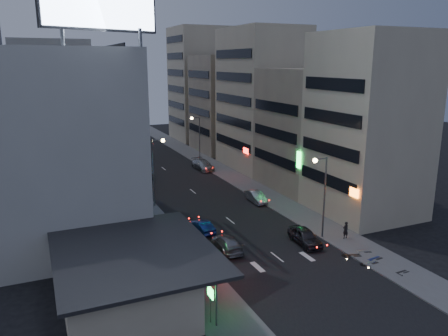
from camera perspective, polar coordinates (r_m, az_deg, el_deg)
ground at (r=36.76m, az=10.21°, el=-13.82°), size 180.00×180.00×0.00m
sidewalk_left at (r=60.16m, az=-12.59°, el=-2.83°), size 4.00×120.00×0.12m
sidewalk_right at (r=64.95m, az=1.36°, el=-1.27°), size 4.00×120.00×0.12m
food_court at (r=32.74m, az=-13.08°, el=-13.69°), size 11.00×13.00×3.88m
white_building at (r=47.45m, az=-21.41°, el=3.24°), size 14.00×24.00×18.00m
shophouse_near at (r=50.72m, az=18.25°, el=5.27°), size 10.00×11.00×20.00m
shophouse_mid at (r=60.23m, az=11.18°, el=5.01°), size 11.00×12.00×16.00m
shophouse_far at (r=70.61m, az=4.88°, el=8.92°), size 10.00×14.00×22.00m
far_left_a at (r=72.16m, az=-21.31°, el=7.35°), size 11.00×10.00×20.00m
far_left_b at (r=85.32m, az=-21.96°, el=6.45°), size 12.00×10.00×15.00m
far_right_a at (r=84.41m, az=0.23°, el=8.39°), size 11.00×12.00×18.00m
far_right_b at (r=97.30m, az=-2.91°, el=10.85°), size 12.00×12.00×24.00m
street_lamp_right_near at (r=42.57m, az=12.64°, el=-2.29°), size 1.60×0.44×8.02m
street_lamp_left at (r=51.72m, az=-8.84°, el=0.72°), size 1.60×0.44×8.02m
street_lamp_right_far at (r=72.08m, az=-3.52°, el=4.53°), size 1.60×0.44×8.02m
parked_car_right_near at (r=42.50m, az=10.52°, el=-8.77°), size 2.18×4.62×1.53m
parked_car_right_mid at (r=53.99m, az=4.19°, el=-3.76°), size 1.56×4.11×1.34m
parked_car_left at (r=66.11m, az=-10.77°, el=-0.55°), size 3.07×6.10×1.66m
parked_car_right_far at (r=69.91m, az=-2.78°, el=0.42°), size 2.50×5.54×1.58m
road_car_blue at (r=44.54m, az=-2.97°, el=-7.66°), size 1.80×3.99×1.27m
road_car_silver at (r=40.60m, az=0.37°, el=-9.77°), size 2.10×4.74×1.35m
person at (r=44.34m, az=15.59°, el=-7.81°), size 0.64×0.44×1.70m
scooter_black_a at (r=39.77m, az=22.64°, el=-11.49°), size 0.64×1.70×1.02m
scooter_silver_a at (r=40.48m, az=19.06°, el=-10.61°), size 0.79×1.94×1.15m
scooter_blue at (r=41.44m, az=19.52°, el=-10.03°), size 0.92×2.04×1.21m
scooter_black_b at (r=41.35m, az=17.30°, el=-9.91°), size 1.23×2.08×1.21m
scooter_silver_b at (r=42.41m, az=18.54°, el=-9.45°), size 1.27×1.95×1.13m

